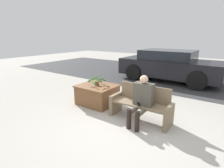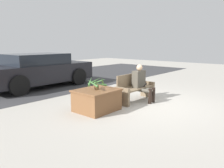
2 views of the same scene
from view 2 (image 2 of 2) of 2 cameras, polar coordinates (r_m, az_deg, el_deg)
name	(u,v)px [view 2 (image 2 of 2)]	position (r m, az deg, el deg)	size (l,w,h in m)	color
ground_plane	(148,104)	(6.56, 9.39, -5.26)	(30.00, 30.00, 0.00)	#ADA89E
road_surface	(40,82)	(10.69, -18.35, 0.49)	(20.00, 6.00, 0.01)	#38383A
bench	(134,89)	(6.84, 5.88, -1.18)	(1.49, 0.49, 0.83)	#7A664C
person_seated	(141,82)	(6.78, 7.67, 0.62)	(0.45, 0.64, 1.13)	#4C473D
planter_box	(97,99)	(5.82, -4.00, -4.04)	(1.09, 0.93, 0.57)	brown
potted_plant	(97,83)	(5.73, -4.05, 0.32)	(0.52, 0.53, 0.37)	brown
parked_car	(39,70)	(9.42, -18.59, 3.46)	(4.30, 1.98, 1.37)	black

